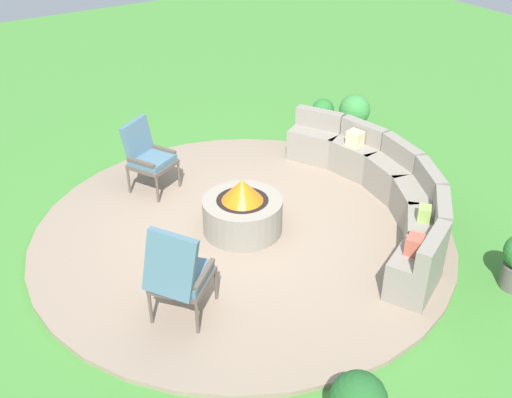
% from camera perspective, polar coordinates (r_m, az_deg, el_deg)
% --- Properties ---
extents(ground_plane, '(24.00, 24.00, 0.00)m').
position_cam_1_polar(ground_plane, '(7.66, -1.26, -3.30)').
color(ground_plane, '#478C38').
extents(patio_circle, '(5.29, 5.29, 0.06)m').
position_cam_1_polar(patio_circle, '(7.65, -1.26, -3.11)').
color(patio_circle, gray).
rests_on(patio_circle, ground_plane).
extents(fire_pit, '(1.00, 1.00, 0.72)m').
position_cam_1_polar(fire_pit, '(7.48, -1.29, -1.15)').
color(fire_pit, gray).
rests_on(fire_pit, patio_circle).
extents(curved_stone_bench, '(3.84, 1.93, 0.75)m').
position_cam_1_polar(curved_stone_bench, '(8.06, 12.03, 0.91)').
color(curved_stone_bench, gray).
rests_on(curved_stone_bench, patio_circle).
extents(lounge_chair_front_left, '(0.73, 0.72, 1.01)m').
position_cam_1_polar(lounge_chair_front_left, '(8.39, -10.31, 4.20)').
color(lounge_chair_front_left, brown).
rests_on(lounge_chair_front_left, patio_circle).
extents(lounge_chair_front_right, '(0.79, 0.84, 1.16)m').
position_cam_1_polar(lounge_chair_front_right, '(6.06, -7.43, -6.98)').
color(lounge_chair_front_right, brown).
rests_on(lounge_chair_front_right, patio_circle).
extents(potted_plant_0, '(0.52, 0.52, 0.69)m').
position_cam_1_polar(potted_plant_0, '(10.22, 9.33, 8.05)').
color(potted_plant_0, '#A89E8E').
rests_on(potted_plant_0, ground_plane).
extents(potted_plant_2, '(0.37, 0.37, 0.56)m').
position_cam_1_polar(potted_plant_2, '(10.33, 6.37, 8.11)').
color(potted_plant_2, '#A89E8E').
rests_on(potted_plant_2, ground_plane).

